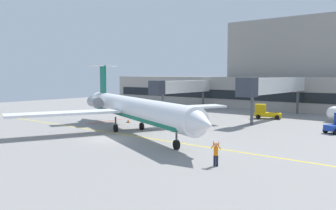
% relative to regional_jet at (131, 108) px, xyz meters
% --- Properties ---
extents(ground, '(120.00, 120.00, 0.11)m').
position_rel_regional_jet_xyz_m(ground, '(1.37, -5.16, -2.98)').
color(ground, gray).
extents(terminal_building, '(75.54, 11.45, 18.43)m').
position_rel_regional_jet_xyz_m(terminal_building, '(0.53, 40.80, 3.26)').
color(terminal_building, gray).
rests_on(terminal_building, ground).
extents(jet_bridge_west, '(2.40, 17.80, 5.97)m').
position_rel_regional_jet_xyz_m(jet_bridge_west, '(-11.50, 25.23, 1.67)').
color(jet_bridge_west, silver).
rests_on(jet_bridge_west, ground).
extents(jet_bridge_east, '(2.40, 22.61, 6.66)m').
position_rel_regional_jet_xyz_m(jet_bridge_east, '(8.80, 22.78, 2.35)').
color(jet_bridge_east, silver).
rests_on(jet_bridge_east, ground).
extents(regional_jet, '(32.38, 27.37, 8.46)m').
position_rel_regional_jet_xyz_m(regional_jet, '(0.00, 0.00, 0.00)').
color(regional_jet, white).
rests_on(regional_jet, ground).
extents(pushback_tractor, '(4.46, 3.08, 2.31)m').
position_rel_regional_jet_xyz_m(pushback_tractor, '(7.19, 22.95, -1.89)').
color(pushback_tractor, '#E5B20C').
rests_on(pushback_tractor, ground).
extents(marshaller, '(0.83, 0.34, 1.95)m').
position_rel_regional_jet_xyz_m(marshaller, '(16.71, -7.59, -1.93)').
color(marshaller, '#191E33').
rests_on(marshaller, ground).
extents(safety_cone_alpha, '(0.47, 0.47, 0.55)m').
position_rel_regional_jet_xyz_m(safety_cone_alpha, '(2.43, 7.09, -2.68)').
color(safety_cone_alpha, orange).
rests_on(safety_cone_alpha, ground).
extents(safety_cone_bravo, '(0.47, 0.47, 0.55)m').
position_rel_regional_jet_xyz_m(safety_cone_bravo, '(4.07, 3.28, -2.68)').
color(safety_cone_bravo, orange).
rests_on(safety_cone_bravo, ground).
extents(safety_cone_charlie, '(0.47, 0.47, 0.55)m').
position_rel_regional_jet_xyz_m(safety_cone_charlie, '(-6.40, 5.72, -2.68)').
color(safety_cone_charlie, orange).
rests_on(safety_cone_charlie, ground).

